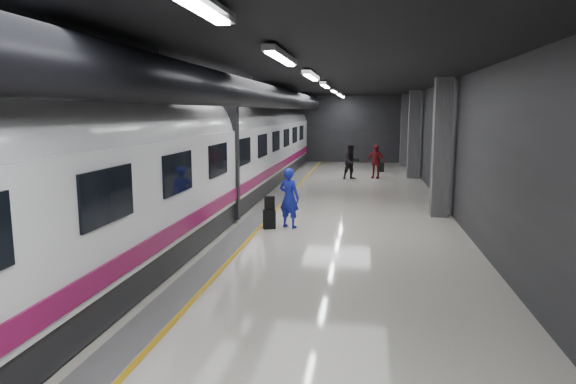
{
  "coord_description": "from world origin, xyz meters",
  "views": [
    {
      "loc": [
        2.11,
        -15.25,
        3.43
      ],
      "look_at": [
        0.15,
        -2.27,
        1.36
      ],
      "focal_mm": 32.0,
      "sensor_mm": 36.0,
      "label": 1
    }
  ],
  "objects": [
    {
      "name": "traveler_far_a",
      "position": [
        1.41,
        11.02,
        0.9
      ],
      "size": [
        1.09,
        1.0,
        1.81
      ],
      "primitive_type": "imported",
      "rotation": [
        0.0,
        0.0,
        0.46
      ],
      "color": "black",
      "rests_on": "ground"
    },
    {
      "name": "platform_hall",
      "position": [
        -0.29,
        0.96,
        3.54
      ],
      "size": [
        10.02,
        40.02,
        4.51
      ],
      "color": "black",
      "rests_on": "ground"
    },
    {
      "name": "traveler_far_b",
      "position": [
        2.64,
        11.58,
        0.87
      ],
      "size": [
        1.09,
        0.67,
        1.74
      ],
      "primitive_type": "imported",
      "rotation": [
        0.0,
        0.0,
        -0.26
      ],
      "color": "maroon",
      "rests_on": "ground"
    },
    {
      "name": "traveler_main",
      "position": [
        -0.1,
        -0.42,
        0.9
      ],
      "size": [
        0.77,
        0.65,
        1.79
      ],
      "primitive_type": "imported",
      "rotation": [
        0.0,
        0.0,
        2.74
      ],
      "color": "#191CC0",
      "rests_on": "ground"
    },
    {
      "name": "shoulder_bag",
      "position": [
        -0.64,
        -0.68,
        0.77
      ],
      "size": [
        0.33,
        0.24,
        0.4
      ],
      "primitive_type": "cube",
      "rotation": [
        0.0,
        0.0,
        0.29
      ],
      "color": "black",
      "rests_on": "suitcase_main"
    },
    {
      "name": "train",
      "position": [
        -3.25,
        -0.0,
        2.07
      ],
      "size": [
        3.05,
        38.0,
        4.05
      ],
      "color": "black",
      "rests_on": "ground"
    },
    {
      "name": "suitcase_far",
      "position": [
        3.01,
        14.57,
        0.26
      ],
      "size": [
        0.37,
        0.25,
        0.52
      ],
      "primitive_type": "cube",
      "rotation": [
        0.0,
        0.0,
        -0.08
      ],
      "color": "black",
      "rests_on": "ground"
    },
    {
      "name": "suitcase_main",
      "position": [
        -0.65,
        -0.68,
        0.28
      ],
      "size": [
        0.4,
        0.33,
        0.57
      ],
      "primitive_type": "cube",
      "rotation": [
        0.0,
        0.0,
        0.36
      ],
      "color": "black",
      "rests_on": "ground"
    },
    {
      "name": "ground",
      "position": [
        0.0,
        0.0,
        0.0
      ],
      "size": [
        40.0,
        40.0,
        0.0
      ],
      "primitive_type": "plane",
      "color": "beige",
      "rests_on": "ground"
    }
  ]
}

